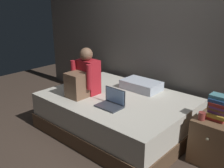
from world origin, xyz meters
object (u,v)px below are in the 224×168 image
(bed, at_px, (117,114))
(mug, at_px, (202,116))
(laptop, at_px, (112,102))
(book_stack, at_px, (219,108))
(nightstand, at_px, (214,140))
(pillow, at_px, (141,85))
(person_sitting, at_px, (84,77))

(bed, height_order, mug, mug)
(bed, relative_size, laptop, 6.25)
(laptop, bearing_deg, book_stack, 23.86)
(nightstand, distance_m, mug, 0.36)
(laptop, xyz_separation_m, mug, (1.00, 0.38, -0.00))
(pillow, xyz_separation_m, book_stack, (1.22, -0.25, 0.09))
(bed, xyz_separation_m, person_sitting, (-0.39, -0.25, 0.52))
(book_stack, relative_size, mug, 3.21)
(bed, bearing_deg, laptop, -61.05)
(nightstand, distance_m, person_sitting, 1.82)
(bed, relative_size, person_sitting, 3.05)
(pillow, bearing_deg, nightstand, -11.55)
(pillow, distance_m, book_stack, 1.25)
(laptop, relative_size, book_stack, 1.11)
(nightstand, bearing_deg, bed, -171.23)
(book_stack, bearing_deg, mug, -137.18)
(bed, distance_m, mug, 1.22)
(laptop, relative_size, mug, 3.56)
(book_stack, distance_m, mug, 0.20)
(person_sitting, bearing_deg, pillow, 56.18)
(person_sitting, height_order, mug, person_sitting)
(bed, xyz_separation_m, pillow, (0.08, 0.45, 0.33))
(pillow, bearing_deg, person_sitting, -123.82)
(pillow, relative_size, book_stack, 1.94)
(laptop, relative_size, pillow, 0.57)
(book_stack, bearing_deg, pillow, 168.45)
(bed, bearing_deg, pillow, 79.99)
(person_sitting, relative_size, book_stack, 2.27)
(person_sitting, bearing_deg, bed, 32.96)
(person_sitting, relative_size, mug, 7.28)
(nightstand, relative_size, mug, 5.95)
(nightstand, bearing_deg, book_stack, 172.85)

